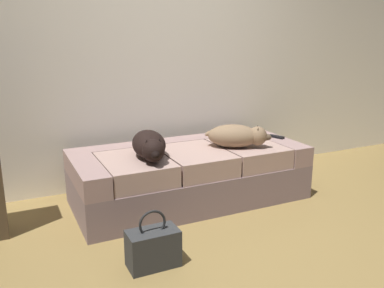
{
  "coord_description": "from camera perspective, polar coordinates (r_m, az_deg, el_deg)",
  "views": [
    {
      "loc": [
        -1.44,
        -1.98,
        1.41
      ],
      "look_at": [
        0.0,
        1.02,
        0.52
      ],
      "focal_mm": 38.13,
      "sensor_mm": 36.0,
      "label": 1
    }
  ],
  "objects": [
    {
      "name": "tv_remote",
      "position": [
        3.93,
        11.73,
        1.0
      ],
      "size": [
        0.1,
        0.16,
        0.02
      ],
      "primitive_type": "cube",
      "rotation": [
        0.0,
        0.0,
        0.37
      ],
      "color": "black",
      "rests_on": "couch"
    },
    {
      "name": "handbag",
      "position": [
        2.63,
        -5.47,
        -14.22
      ],
      "size": [
        0.32,
        0.18,
        0.38
      ],
      "color": "#303233",
      "rests_on": "ground"
    },
    {
      "name": "ground_plane",
      "position": [
        2.82,
        9.33,
        -15.2
      ],
      "size": [
        10.0,
        10.0,
        0.0
      ],
      "primitive_type": "plane",
      "color": "olive"
    },
    {
      "name": "dog_dark",
      "position": [
        3.21,
        -5.95,
        -0.14
      ],
      "size": [
        0.34,
        0.62,
        0.21
      ],
      "color": "black",
      "rests_on": "couch"
    },
    {
      "name": "dog_tan",
      "position": [
        3.53,
        6.36,
        1.14
      ],
      "size": [
        0.55,
        0.44,
        0.2
      ],
      "color": "#84684C",
      "rests_on": "couch"
    },
    {
      "name": "couch",
      "position": [
        3.57,
        -0.36,
        -4.26
      ],
      "size": [
        1.98,
        0.88,
        0.47
      ],
      "color": "gray",
      "rests_on": "ground"
    },
    {
      "name": "back_wall",
      "position": [
        3.98,
        -4.6,
        14.8
      ],
      "size": [
        6.4,
        0.1,
        2.8
      ],
      "primitive_type": "cube",
      "color": "white",
      "rests_on": "ground"
    }
  ]
}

